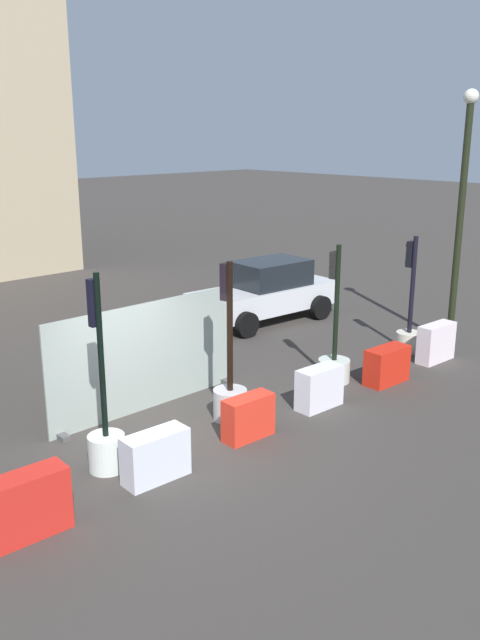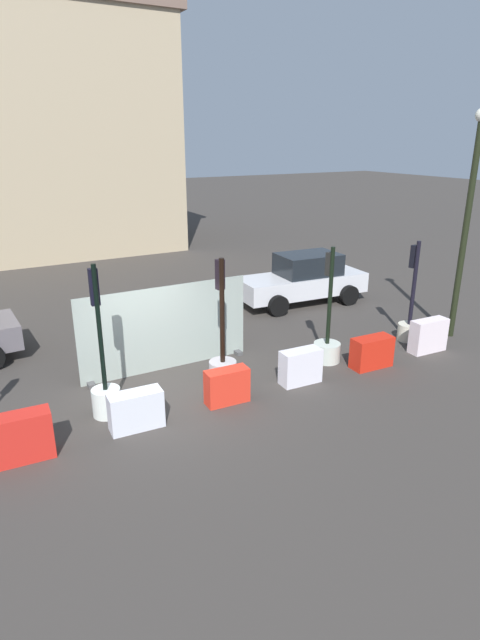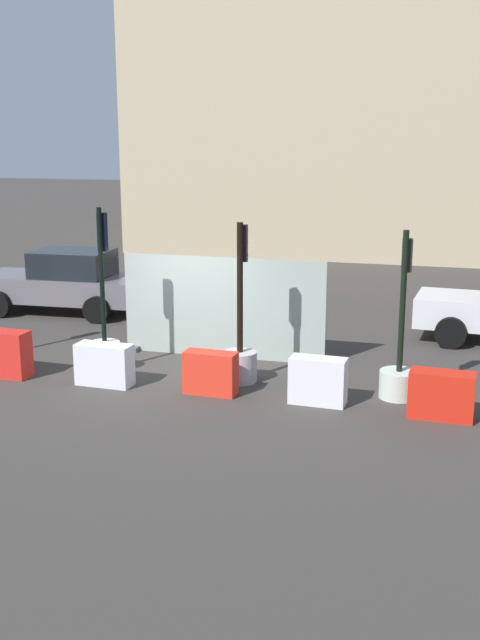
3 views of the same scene
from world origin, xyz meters
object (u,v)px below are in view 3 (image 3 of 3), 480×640
(construction_barrier_5, at_px, (318,381))
(traffic_light_2, at_px, (105,340))
(construction_barrier_2, at_px, (1,353))
(car_grey_saloon, at_px, (65,282))
(traffic_light_3, at_px, (240,350))
(construction_barrier_4, at_px, (211,373))
(traffic_light_4, at_px, (399,368))
(construction_barrier_3, at_px, (104,365))
(construction_barrier_6, at_px, (441,395))

(construction_barrier_5, bearing_deg, traffic_light_2, 170.29)
(construction_barrier_2, bearing_deg, car_grey_saloon, 105.19)
(construction_barrier_2, bearing_deg, traffic_light_3, 11.38)
(construction_barrier_4, relative_size, construction_barrier_5, 0.97)
(traffic_light_3, bearing_deg, construction_barrier_5, -26.57)
(construction_barrier_4, bearing_deg, traffic_light_3, 68.69)
(traffic_light_4, distance_m, construction_barrier_3, 5.48)
(traffic_light_4, height_order, car_grey_saloon, traffic_light_4)
(construction_barrier_2, distance_m, construction_barrier_5, 6.26)
(traffic_light_4, relative_size, construction_barrier_5, 3.01)
(traffic_light_4, bearing_deg, traffic_light_3, 177.86)
(construction_barrier_5, bearing_deg, construction_barrier_4, -179.63)
(car_grey_saloon, bearing_deg, traffic_light_2, -53.95)
(construction_barrier_6, relative_size, car_grey_saloon, 0.24)
(traffic_light_2, relative_size, car_grey_saloon, 0.73)
(traffic_light_2, distance_m, construction_barrier_6, 6.63)
(construction_barrier_6, bearing_deg, construction_barrier_3, 179.27)
(traffic_light_3, bearing_deg, construction_barrier_6, -14.48)
(construction_barrier_2, relative_size, construction_barrier_3, 1.08)
(construction_barrier_5, bearing_deg, car_grey_saloon, 145.80)
(traffic_light_3, bearing_deg, traffic_light_2, -178.66)
(car_grey_saloon, bearing_deg, traffic_light_3, -36.08)
(car_grey_saloon, bearing_deg, construction_barrier_4, -42.52)
(traffic_light_4, height_order, construction_barrier_4, traffic_light_4)
(traffic_light_3, relative_size, traffic_light_4, 1.01)
(construction_barrier_4, height_order, construction_barrier_5, construction_barrier_5)
(traffic_light_4, bearing_deg, construction_barrier_3, -171.80)
(construction_barrier_4, relative_size, car_grey_saloon, 0.22)
(construction_barrier_3, relative_size, construction_barrier_4, 1.11)
(construction_barrier_2, height_order, construction_barrier_6, construction_barrier_2)
(traffic_light_3, relative_size, construction_barrier_5, 3.04)
(traffic_light_2, distance_m, car_grey_saloon, 5.54)
(traffic_light_3, height_order, construction_barrier_2, traffic_light_3)
(construction_barrier_4, xyz_separation_m, car_grey_saloon, (-5.73, 5.25, 0.43))
(car_grey_saloon, bearing_deg, construction_barrier_2, -74.81)
(construction_barrier_2, height_order, construction_barrier_4, construction_barrier_2)
(traffic_light_4, xyz_separation_m, car_grey_saloon, (-9.06, 4.53, 0.27))
(construction_barrier_3, distance_m, car_grey_saloon, 6.45)
(car_grey_saloon, bearing_deg, construction_barrier_3, -55.57)
(traffic_light_2, bearing_deg, traffic_light_4, -0.46)
(traffic_light_2, distance_m, construction_barrier_3, 0.94)
(construction_barrier_3, distance_m, construction_barrier_4, 2.09)
(construction_barrier_5, bearing_deg, construction_barrier_2, -179.08)
(traffic_light_2, bearing_deg, construction_barrier_2, -154.55)
(traffic_light_4, xyz_separation_m, construction_barrier_2, (-7.61, -0.82, -0.09))
(traffic_light_2, xyz_separation_m, construction_barrier_6, (6.56, -0.91, -0.25))
(traffic_light_2, relative_size, construction_barrier_3, 3.00)
(traffic_light_3, relative_size, construction_barrier_6, 2.81)
(construction_barrier_3, xyz_separation_m, construction_barrier_4, (2.09, 0.05, -0.00))
(construction_barrier_3, xyz_separation_m, construction_barrier_5, (4.07, 0.07, 0.02))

